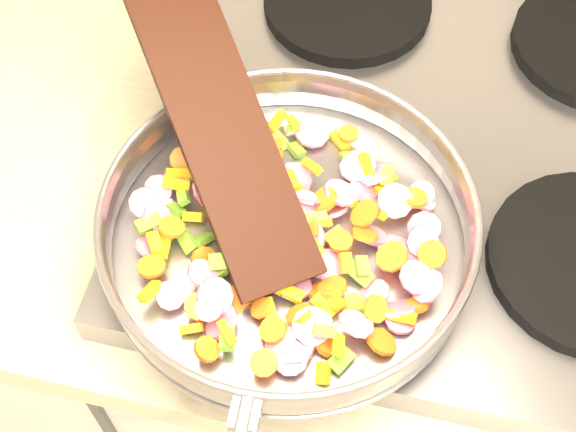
# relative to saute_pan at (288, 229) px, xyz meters

# --- Properties ---
(cooktop) EXTENTS (0.60, 0.60, 0.04)m
(cooktop) POSITION_rel_saute_pan_xyz_m (0.13, 0.19, -0.07)
(cooktop) COLOR #939399
(cooktop) RESTS_ON counter_top
(grate_fl) EXTENTS (0.19, 0.19, 0.02)m
(grate_fl) POSITION_rel_saute_pan_xyz_m (-0.01, 0.05, -0.04)
(grate_fl) COLOR black
(grate_fl) RESTS_ON cooktop
(grate_bl) EXTENTS (0.19, 0.19, 0.02)m
(grate_bl) POSITION_rel_saute_pan_xyz_m (-0.01, 0.33, -0.04)
(grate_bl) COLOR black
(grate_bl) RESTS_ON cooktop
(saute_pan) EXTENTS (0.37, 0.54, 0.05)m
(saute_pan) POSITION_rel_saute_pan_xyz_m (0.00, 0.00, 0.00)
(saute_pan) COLOR #9E9EA5
(saute_pan) RESTS_ON grate_fl
(vegetable_heap) EXTENTS (0.29, 0.28, 0.05)m
(vegetable_heap) POSITION_rel_saute_pan_xyz_m (0.00, -0.00, -0.01)
(vegetable_heap) COLOR orange
(vegetable_heap) RESTS_ON saute_pan
(wooden_spatula) EXTENTS (0.25, 0.30, 0.14)m
(wooden_spatula) POSITION_rel_saute_pan_xyz_m (-0.08, 0.07, 0.06)
(wooden_spatula) COLOR black
(wooden_spatula) RESTS_ON saute_pan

